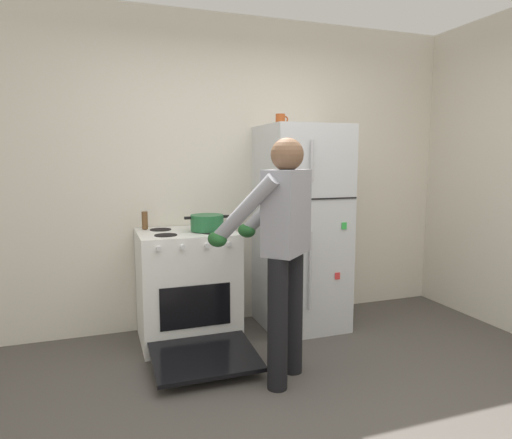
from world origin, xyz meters
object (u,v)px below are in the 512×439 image
(person_cook, at_px, (281,239))
(coffee_mug, at_px, (281,120))
(refrigerator, at_px, (301,228))
(stove_range, at_px, (188,288))
(red_pot, at_px, (207,223))
(pepper_mill, at_px, (145,220))

(person_cook, relative_size, coffee_mug, 14.28)
(refrigerator, relative_size, stove_range, 1.44)
(coffee_mug, bearing_deg, refrigerator, -15.83)
(person_cook, distance_m, red_pot, 0.88)
(person_cook, bearing_deg, stove_range, 117.83)
(refrigerator, distance_m, person_cook, 1.04)
(stove_range, height_order, pepper_mill, pepper_mill)
(refrigerator, relative_size, pepper_mill, 12.28)
(pepper_mill, bearing_deg, stove_range, -35.98)
(pepper_mill, bearing_deg, red_pot, -28.52)
(person_cook, bearing_deg, red_pot, 109.55)
(coffee_mug, relative_size, pepper_mill, 0.79)
(refrigerator, bearing_deg, stove_range, -179.00)
(stove_range, relative_size, person_cook, 0.76)
(stove_range, bearing_deg, refrigerator, 1.00)
(red_pot, relative_size, pepper_mill, 2.54)
(coffee_mug, distance_m, pepper_mill, 1.41)
(refrigerator, xyz_separation_m, pepper_mill, (-1.31, 0.20, 0.10))
(refrigerator, bearing_deg, coffee_mug, 164.17)
(red_pot, distance_m, coffee_mug, 1.07)
(stove_range, distance_m, coffee_mug, 1.59)
(stove_range, bearing_deg, red_pot, -11.38)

